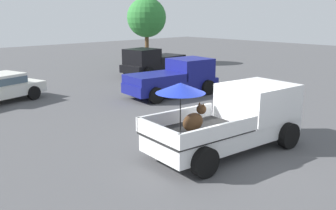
% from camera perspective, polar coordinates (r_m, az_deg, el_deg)
% --- Properties ---
extents(ground_plane, '(80.00, 80.00, 0.00)m').
position_cam_1_polar(ground_plane, '(11.49, 8.71, -6.97)').
color(ground_plane, '#4C4C4F').
extents(pickup_truck_main, '(5.22, 2.69, 2.25)m').
position_cam_1_polar(pickup_truck_main, '(11.47, 10.24, -1.92)').
color(pickup_truck_main, black).
rests_on(pickup_truck_main, ground).
extents(pickup_truck_red, '(4.98, 2.60, 1.80)m').
position_cam_1_polar(pickup_truck_red, '(25.32, -2.43, 6.66)').
color(pickup_truck_red, black).
rests_on(pickup_truck_red, ground).
extents(pickup_truck_far, '(4.98, 2.62, 1.80)m').
position_cam_1_polar(pickup_truck_far, '(18.81, 1.07, 4.15)').
color(pickup_truck_far, black).
rests_on(pickup_truck_far, ground).
extents(tree_by_lot, '(3.18, 3.18, 5.31)m').
position_cam_1_polar(tree_by_lot, '(30.90, -3.31, 13.22)').
color(tree_by_lot, brown).
rests_on(tree_by_lot, ground).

